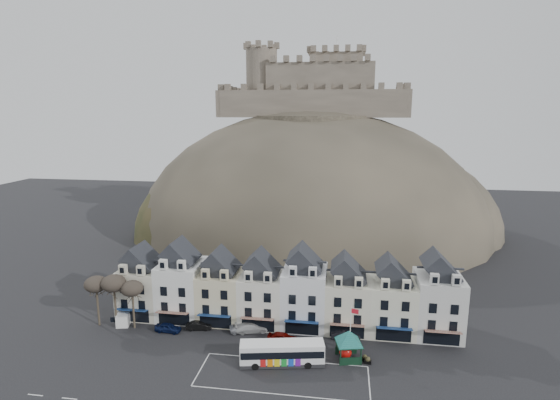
# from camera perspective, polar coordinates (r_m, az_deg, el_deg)

# --- Properties ---
(ground) EXTENTS (300.00, 300.00, 0.00)m
(ground) POSITION_cam_1_polar(r_m,az_deg,el_deg) (60.08, -1.87, -22.49)
(ground) COLOR black
(ground) RESTS_ON ground
(coach_bay_markings) EXTENTS (22.00, 7.50, 0.01)m
(coach_bay_markings) POSITION_cam_1_polar(r_m,az_deg,el_deg) (60.84, 0.35, -22.00)
(coach_bay_markings) COLOR silver
(coach_bay_markings) RESTS_ON ground
(townhouse_terrace) EXTENTS (54.40, 9.35, 11.80)m
(townhouse_terrace) POSITION_cam_1_polar(r_m,az_deg,el_deg) (71.40, 0.57, -11.83)
(townhouse_terrace) COLOR beige
(townhouse_terrace) RESTS_ON ground
(castle_hill) EXTENTS (100.00, 76.00, 68.00)m
(castle_hill) POSITION_cam_1_polar(r_m,az_deg,el_deg) (122.83, 4.51, -4.34)
(castle_hill) COLOR #343028
(castle_hill) RESTS_ON ground
(castle) EXTENTS (50.20, 22.20, 22.00)m
(castle) POSITION_cam_1_polar(r_m,az_deg,el_deg) (125.36, 4.69, 14.50)
(castle) COLOR brown
(castle) RESTS_ON ground
(tree_left_far) EXTENTS (3.61, 3.61, 8.24)m
(tree_left_far) POSITION_cam_1_polar(r_m,az_deg,el_deg) (75.53, -22.91, -10.13)
(tree_left_far) COLOR #392F24
(tree_left_far) RESTS_ON ground
(tree_left_mid) EXTENTS (3.78, 3.78, 8.64)m
(tree_left_mid) POSITION_cam_1_polar(r_m,az_deg,el_deg) (73.94, -20.91, -10.16)
(tree_left_mid) COLOR #392F24
(tree_left_mid) RESTS_ON ground
(tree_left_near) EXTENTS (3.43, 3.43, 7.84)m
(tree_left_near) POSITION_cam_1_polar(r_m,az_deg,el_deg) (72.81, -18.77, -10.93)
(tree_left_near) COLOR #392F24
(tree_left_near) RESTS_ON ground
(bus) EXTENTS (11.59, 4.68, 3.19)m
(bus) POSITION_cam_1_polar(r_m,az_deg,el_deg) (62.22, 0.27, -19.26)
(bus) COLOR #262628
(bus) RESTS_ON ground
(bus_shelter) EXTENTS (6.62, 6.62, 4.31)m
(bus_shelter) POSITION_cam_1_polar(r_m,az_deg,el_deg) (63.11, 8.99, -17.28)
(bus_shelter) COLOR black
(bus_shelter) RESTS_ON ground
(red_buoy) EXTENTS (1.70, 1.70, 2.10)m
(red_buoy) POSITION_cam_1_polar(r_m,az_deg,el_deg) (63.95, 8.55, -19.19)
(red_buoy) COLOR black
(red_buoy) RESTS_ON ground
(flagpole) EXTENTS (1.07, 0.38, 7.69)m
(flagpole) POSITION_cam_1_polar(r_m,az_deg,el_deg) (62.89, 9.26, -16.32)
(flagpole) COLOR silver
(flagpole) RESTS_ON ground
(white_van) EXTENTS (2.86, 4.57, 1.94)m
(white_van) POSITION_cam_1_polar(r_m,az_deg,el_deg) (77.31, -19.62, -14.16)
(white_van) COLOR white
(white_van) RESTS_ON ground
(planter_west) EXTENTS (0.96, 0.63, 0.90)m
(planter_west) POSITION_cam_1_polar(r_m,az_deg,el_deg) (64.66, 11.01, -19.57)
(planter_west) COLOR black
(planter_west) RESTS_ON ground
(planter_east) EXTENTS (1.05, 0.70, 0.99)m
(planter_east) POSITION_cam_1_polar(r_m,az_deg,el_deg) (64.11, 11.38, -19.83)
(planter_east) COLOR black
(planter_east) RESTS_ON ground
(car_navy) EXTENTS (4.17, 1.87, 1.39)m
(car_navy) POSITION_cam_1_polar(r_m,az_deg,el_deg) (72.55, -14.42, -15.84)
(car_navy) COLOR #0C163C
(car_navy) RESTS_ON ground
(car_black) EXTENTS (4.13, 2.05, 1.30)m
(car_black) POSITION_cam_1_polar(r_m,az_deg,el_deg) (72.24, -10.53, -15.82)
(car_black) COLOR black
(car_black) RESTS_ON ground
(car_silver) EXTENTS (4.93, 3.55, 1.26)m
(car_silver) POSITION_cam_1_polar(r_m,az_deg,el_deg) (70.86, -4.70, -16.25)
(car_silver) COLOR silver
(car_silver) RESTS_ON ground
(car_white) EXTENTS (5.62, 3.51, 1.52)m
(car_white) POSITION_cam_1_polar(r_m,az_deg,el_deg) (70.56, -3.72, -16.24)
(car_white) COLOR silver
(car_white) RESTS_ON ground
(car_maroon) EXTENTS (4.67, 2.22, 1.54)m
(car_maroon) POSITION_cam_1_polar(r_m,az_deg,el_deg) (67.57, 0.34, -17.55)
(car_maroon) COLOR #600905
(car_maroon) RESTS_ON ground
(car_charcoal) EXTENTS (4.48, 1.84, 1.44)m
(car_charcoal) POSITION_cam_1_polar(r_m,az_deg,el_deg) (69.27, 8.55, -16.96)
(car_charcoal) COLOR black
(car_charcoal) RESTS_ON ground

